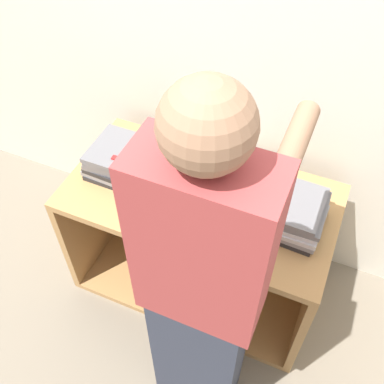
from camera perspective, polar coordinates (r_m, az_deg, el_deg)
name	(u,v)px	position (r m, az deg, el deg)	size (l,w,h in m)	color
ground_plane	(175,327)	(2.45, -2.18, -16.72)	(12.00, 12.00, 0.00)	#756B5B
wall_back	(241,49)	(2.01, 6.21, 17.61)	(8.00, 0.05, 2.40)	beige
cart	(205,230)	(2.33, 1.64, -4.87)	(1.22, 0.65, 0.71)	#A87A47
laptop_open	(206,177)	(2.02, 1.81, 1.86)	(0.34, 0.39, 0.24)	#B7B7BC
laptop_stack_left	(128,161)	(2.08, -8.15, 3.87)	(0.36, 0.28, 0.14)	#232326
laptop_stack_right	(282,210)	(1.90, 11.41, -2.23)	(0.36, 0.28, 0.14)	#232326
person	(202,294)	(1.54, 1.30, -12.85)	(0.40, 0.53, 1.72)	#2D3342
inventory_tag	(118,159)	(1.99, -9.35, 4.18)	(0.06, 0.02, 0.01)	red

